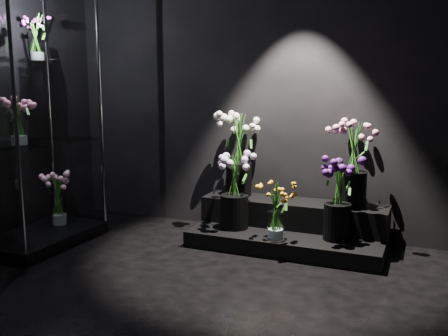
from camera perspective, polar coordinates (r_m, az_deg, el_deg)
The scene contains 12 objects.
floor at distance 3.31m, azimuth -7.66°, elevation -16.12°, with size 4.00×4.00×0.00m, color black.
wall_back at distance 4.81m, azimuth 4.21°, elevation 9.28°, with size 4.00×4.00×0.00m, color black.
display_riser at distance 4.55m, azimuth 7.53°, elevation -6.70°, with size 1.68×0.75×0.37m.
display_case at distance 4.64m, azimuth -20.82°, elevation 6.04°, with size 0.65×1.08×2.38m.
bouquet_orange_bells at distance 4.19m, azimuth 5.96°, elevation -4.54°, with size 0.36×0.36×0.51m.
bouquet_lilac at distance 4.45m, azimuth 1.20°, elevation -2.05°, with size 0.42×0.42×0.68m.
bouquet_purple at distance 4.22m, azimuth 12.93°, elevation -2.96°, with size 0.38×0.38×0.67m.
bouquet_cream_roses at distance 4.70m, azimuth 1.71°, elevation 2.31°, with size 0.47×0.47×0.77m.
bouquet_pink_roses at distance 4.42m, azimuth 14.56°, elevation 1.05°, with size 0.45×0.45×0.73m.
bouquet_case_pink at distance 4.47m, azimuth -22.51°, elevation 5.23°, with size 0.37×0.37×0.41m.
bouquet_case_magenta at distance 4.78m, azimuth -20.66°, elevation 13.87°, with size 0.27×0.27×0.40m.
bouquet_case_base_pink at distance 4.95m, azimuth -18.40°, elevation -3.28°, with size 0.33×0.33×0.48m.
Camera 1 is at (1.53, -2.56, 1.44)m, focal length 40.00 mm.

